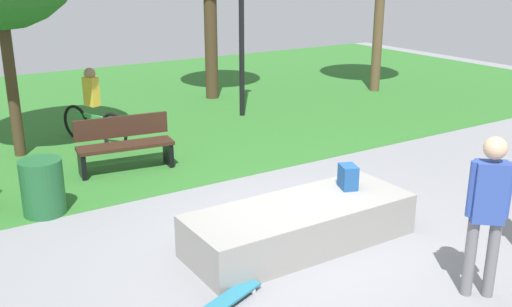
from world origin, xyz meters
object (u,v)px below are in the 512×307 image
at_px(skater_performing_trick, 488,205).
at_px(cyclist_on_bicycle, 93,112).
at_px(skateboard_by_ledge, 231,297).
at_px(trash_bin, 43,187).
at_px(backpack_on_ledge, 348,177).
at_px(park_bench_far_left, 124,143).
at_px(concrete_ledge, 300,225).

height_order(skater_performing_trick, cyclist_on_bicycle, skater_performing_trick).
distance_m(skateboard_by_ledge, trash_bin, 3.58).
bearing_deg(skater_performing_trick, backpack_on_ledge, 90.65).
bearing_deg(trash_bin, skateboard_by_ledge, -72.62).
relative_size(park_bench_far_left, cyclist_on_bicycle, 0.97).
height_order(skater_performing_trick, park_bench_far_left, skater_performing_trick).
height_order(skater_performing_trick, trash_bin, skater_performing_trick).
bearing_deg(skater_performing_trick, concrete_ledge, 114.21).
distance_m(trash_bin, cyclist_on_bicycle, 3.43).
height_order(skateboard_by_ledge, trash_bin, trash_bin).
distance_m(skater_performing_trick, skateboard_by_ledge, 2.81).
bearing_deg(trash_bin, concrete_ledge, -47.57).
relative_size(skateboard_by_ledge, cyclist_on_bicycle, 0.48).
bearing_deg(skateboard_by_ledge, skater_performing_trick, -29.10).
bearing_deg(trash_bin, park_bench_far_left, 35.23).
relative_size(skater_performing_trick, trash_bin, 2.22).
xyz_separation_m(skateboard_by_ledge, trash_bin, (-1.07, 3.40, 0.33)).
relative_size(concrete_ledge, skater_performing_trick, 1.66).
bearing_deg(concrete_ledge, trash_bin, 132.43).
bearing_deg(backpack_on_ledge, trash_bin, 72.70).
distance_m(backpack_on_ledge, skater_performing_trick, 2.13).
relative_size(backpack_on_ledge, trash_bin, 0.40).
bearing_deg(cyclist_on_bicycle, skateboard_by_ledge, -95.57).
bearing_deg(concrete_ledge, skater_performing_trick, -65.79).
xyz_separation_m(concrete_ledge, skater_performing_trick, (0.89, -1.97, 0.77)).
xyz_separation_m(park_bench_far_left, trash_bin, (-1.63, -1.15, -0.08)).
relative_size(skater_performing_trick, park_bench_far_left, 1.07).
xyz_separation_m(backpack_on_ledge, trash_bin, (-3.34, 2.59, -0.30)).
relative_size(backpack_on_ledge, skater_performing_trick, 0.18).
xyz_separation_m(skater_performing_trick, park_bench_far_left, (-1.73, 5.84, -0.56)).
bearing_deg(concrete_ledge, skateboard_by_ledge, -153.77).
relative_size(skater_performing_trick, skateboard_by_ledge, 2.16).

